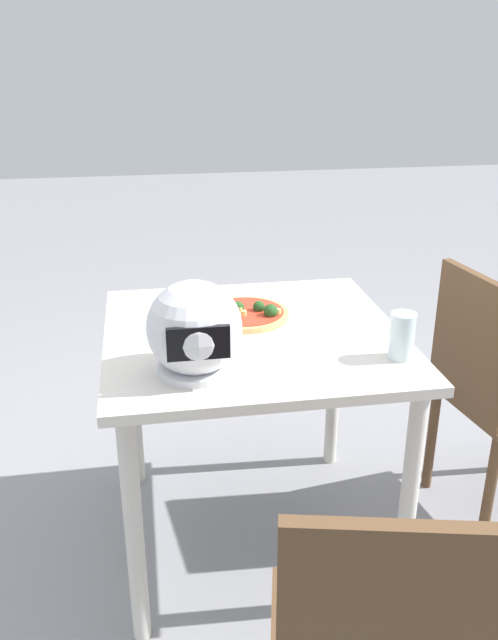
{
  "coord_description": "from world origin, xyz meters",
  "views": [
    {
      "loc": [
        0.31,
        1.79,
        1.55
      ],
      "look_at": [
        0.0,
        -0.04,
        0.78
      ],
      "focal_mm": 36.9,
      "sensor_mm": 36.0,
      "label": 1
    }
  ],
  "objects_px": {
    "chair_side": "(490,385)",
    "dining_table": "(253,363)",
    "pizza": "(246,313)",
    "drinking_glass": "(402,336)",
    "motorcycle_helmet": "(194,330)"
  },
  "relations": [
    {
      "from": "dining_table",
      "to": "motorcycle_helmet",
      "type": "distance_m",
      "value": 0.38
    },
    {
      "from": "dining_table",
      "to": "motorcycle_helmet",
      "type": "height_order",
      "value": "motorcycle_helmet"
    },
    {
      "from": "chair_side",
      "to": "dining_table",
      "type": "bearing_deg",
      "value": -0.55
    },
    {
      "from": "chair_side",
      "to": "drinking_glass",
      "type": "bearing_deg",
      "value": 28.74
    },
    {
      "from": "motorcycle_helmet",
      "to": "drinking_glass",
      "type": "distance_m",
      "value": 0.57
    },
    {
      "from": "dining_table",
      "to": "drinking_glass",
      "type": "height_order",
      "value": "drinking_glass"
    },
    {
      "from": "dining_table",
      "to": "pizza",
      "type": "height_order",
      "value": "pizza"
    },
    {
      "from": "dining_table",
      "to": "drinking_glass",
      "type": "bearing_deg",
      "value": 146.42
    },
    {
      "from": "pizza",
      "to": "dining_table",
      "type": "bearing_deg",
      "value": 95.02
    },
    {
      "from": "drinking_glass",
      "to": "dining_table",
      "type": "bearing_deg",
      "value": -33.58
    },
    {
      "from": "dining_table",
      "to": "motorcycle_helmet",
      "type": "bearing_deg",
      "value": 50.28
    },
    {
      "from": "drinking_glass",
      "to": "chair_side",
      "type": "distance_m",
      "value": 0.59
    },
    {
      "from": "motorcycle_helmet",
      "to": "chair_side",
      "type": "xyz_separation_m",
      "value": [
        -1.0,
        -0.23,
        -0.37
      ]
    },
    {
      "from": "dining_table",
      "to": "drinking_glass",
      "type": "relative_size",
      "value": 6.7
    },
    {
      "from": "pizza",
      "to": "motorcycle_helmet",
      "type": "height_order",
      "value": "motorcycle_helmet"
    }
  ]
}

